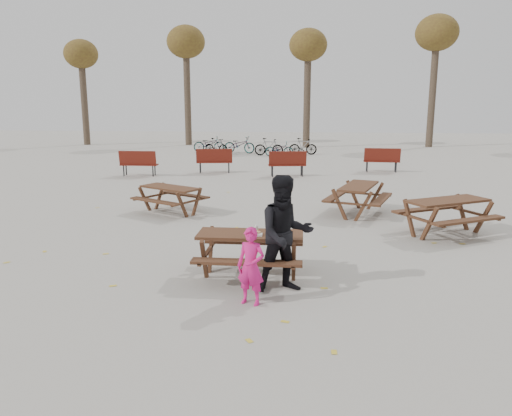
# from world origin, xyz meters

# --- Properties ---
(ground) EXTENTS (80.00, 80.00, 0.00)m
(ground) POSITION_xyz_m (0.00, 0.00, 0.00)
(ground) COLOR gray
(ground) RESTS_ON ground
(main_picnic_table) EXTENTS (1.80, 1.45, 0.78)m
(main_picnic_table) POSITION_xyz_m (0.00, 0.00, 0.59)
(main_picnic_table) COLOR #341F13
(main_picnic_table) RESTS_ON ground
(food_tray) EXTENTS (0.18, 0.11, 0.03)m
(food_tray) POSITION_xyz_m (0.13, -0.15, 0.79)
(food_tray) COLOR white
(food_tray) RESTS_ON main_picnic_table
(bread_roll) EXTENTS (0.14, 0.06, 0.05)m
(bread_roll) POSITION_xyz_m (0.13, -0.15, 0.83)
(bread_roll) COLOR tan
(bread_roll) RESTS_ON food_tray
(soda_bottle) EXTENTS (0.07, 0.07, 0.17)m
(soda_bottle) POSITION_xyz_m (0.11, -0.10, 0.85)
(soda_bottle) COLOR silver
(soda_bottle) RESTS_ON main_picnic_table
(child) EXTENTS (0.50, 0.40, 1.18)m
(child) POSITION_xyz_m (0.14, -1.19, 0.59)
(child) COLOR #E11C7B
(child) RESTS_ON ground
(adult) EXTENTS (1.09, 0.96, 1.88)m
(adult) POSITION_xyz_m (0.62, -0.61, 0.94)
(adult) COLOR black
(adult) RESTS_ON ground
(picnic_table_east) EXTENTS (2.40, 2.25, 0.82)m
(picnic_table_east) POSITION_xyz_m (4.13, 3.15, 0.41)
(picnic_table_east) COLOR #341F13
(picnic_table_east) RESTS_ON ground
(picnic_table_north) EXTENTS (2.13, 2.01, 0.72)m
(picnic_table_north) POSITION_xyz_m (-2.69, 4.74, 0.36)
(picnic_table_north) COLOR #341F13
(picnic_table_north) RESTS_ON ground
(picnic_table_far) EXTENTS (1.99, 2.22, 0.79)m
(picnic_table_far) POSITION_xyz_m (2.35, 5.08, 0.40)
(picnic_table_far) COLOR #341F13
(picnic_table_far) RESTS_ON ground
(park_bench_row) EXTENTS (11.49, 2.63, 1.03)m
(park_bench_row) POSITION_xyz_m (-1.05, 12.22, 0.52)
(park_bench_row) COLOR maroon
(park_bench_row) RESTS_ON ground
(bicycle_row) EXTENTS (7.21, 2.54, 0.96)m
(bicycle_row) POSITION_xyz_m (-2.35, 20.01, 0.46)
(bicycle_row) COLOR black
(bicycle_row) RESTS_ON ground
(tree_row) EXTENTS (32.17, 3.52, 8.26)m
(tree_row) POSITION_xyz_m (0.90, 25.15, 6.19)
(tree_row) COLOR #382B21
(tree_row) RESTS_ON ground
(fallen_leaves) EXTENTS (11.00, 11.00, 0.01)m
(fallen_leaves) POSITION_xyz_m (0.50, 2.50, 0.00)
(fallen_leaves) COLOR gold
(fallen_leaves) RESTS_ON ground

